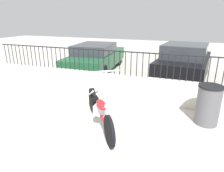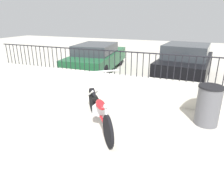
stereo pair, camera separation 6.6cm
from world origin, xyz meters
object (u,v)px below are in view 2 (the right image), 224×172
at_px(motorcycle_red, 98,108).
at_px(car_green, 97,57).
at_px(car_black, 185,62).
at_px(trash_bin, 208,105).

bearing_deg(motorcycle_red, car_green, 168.03).
bearing_deg(car_green, car_black, -94.65).
height_order(motorcycle_red, car_black, motorcycle_red).
bearing_deg(car_green, trash_bin, -133.95).
height_order(trash_bin, car_green, car_green).
xyz_separation_m(motorcycle_red, car_green, (-2.25, 4.68, 0.25)).
relative_size(trash_bin, car_green, 0.21).
relative_size(motorcycle_red, car_black, 0.47).
height_order(trash_bin, car_black, car_black).
height_order(motorcycle_red, trash_bin, motorcycle_red).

